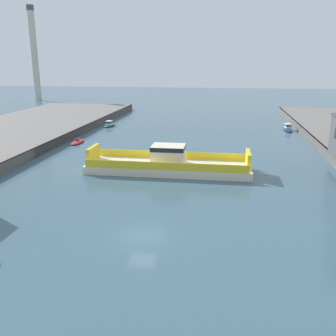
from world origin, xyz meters
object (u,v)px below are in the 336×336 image
Objects in this scene: chain_ferry at (168,164)px; smokestack_distant_a at (34,51)px; moored_boat_mid_left at (109,124)px; moored_boat_near_left at (77,142)px; moored_boat_far_left at (288,128)px.

smokestack_distant_a is at bearing 126.05° from chain_ferry.
moored_boat_mid_left is at bearing 118.95° from chain_ferry.
moored_boat_far_left is (42.49, 20.13, 0.37)m from moored_boat_near_left.
moored_boat_far_left is at bearing 25.35° from moored_boat_near_left.
chain_ferry reaches higher than moored_boat_near_left.
chain_ferry is at bearing -39.24° from moored_boat_near_left.
moored_boat_mid_left is 42.20m from moored_boat_far_left.
chain_ferry is 116.45m from smokestack_distant_a.
moored_boat_mid_left is at bearing 89.16° from moored_boat_near_left.
smokestack_distant_a reaches higher than moored_boat_far_left.
chain_ferry is 4.26× the size of moored_boat_mid_left.
moored_boat_near_left is 91.76m from smokestack_distant_a.
chain_ferry is at bearing -61.05° from moored_boat_mid_left.
smokestack_distant_a is (-67.71, 93.03, 17.91)m from chain_ferry.
moored_boat_far_left is (42.20, 0.40, 0.07)m from moored_boat_mid_left.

